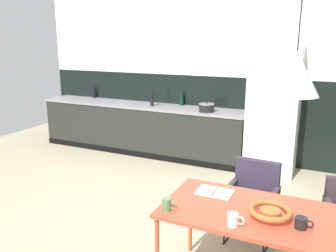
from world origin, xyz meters
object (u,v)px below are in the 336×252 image
Objects in this scene: cooking_pot at (207,108)px; armchair_far_side at (253,192)px; dining_table at (282,222)px; bottle_oil_tall at (182,99)px; mug_white_ceramic at (233,220)px; open_book at (215,192)px; fruit_bowl at (270,212)px; bottle_vinegar_dark at (94,93)px; mug_tall_blue at (301,223)px; bottle_spice_small at (152,99)px; refrigerator_column at (273,111)px; mug_glass_clear at (167,205)px; pendant_lamp_over_table_near at (296,73)px.

armchair_far_side is at bearing -58.40° from cooking_pot.
bottle_oil_tall is (-2.15, 3.12, 0.30)m from dining_table.
open_book is at bearing 121.14° from mug_white_ceramic.
open_book is (-0.50, 0.24, -0.04)m from fruit_bowl.
bottle_vinegar_dark is at bearing 139.64° from open_book.
mug_tall_blue is 4.03m from bottle_spice_small.
cooking_pot is at bearing 110.54° from open_book.
fruit_bowl is at bearing -62.52° from cooking_pot.
mug_white_ceramic is at bearing -85.92° from refrigerator_column.
bottle_spice_small is at bearing 132.67° from mug_tall_blue.
mug_glass_clear is 0.47× the size of bottle_oil_tall.
refrigerator_column is 2.72m from open_book.
refrigerator_column is 2.37× the size of armchair_far_side.
mug_tall_blue reaches higher than armchair_far_side.
dining_table is at bearing 18.73° from mug_glass_clear.
bottle_spice_small is at bearing 132.34° from dining_table.
mug_glass_clear is 3.59m from bottle_spice_small.
dining_table is 14.44× the size of mug_tall_blue.
fruit_bowl is at bearing -38.78° from bottle_vinegar_dark.
mug_glass_clear is at bearing -170.39° from mug_tall_blue.
dining_table is at bearing -47.66° from bottle_spice_small.
pendant_lamp_over_table_near is (0.53, -2.89, 0.84)m from refrigerator_column.
cooking_pot is 0.69m from bottle_oil_tall.
refrigerator_column reaches higher than mug_white_ceramic.
bottle_oil_tall is at bearing 32.80° from bottle_spice_small.
bottle_vinegar_dark is (-2.49, 0.35, 0.04)m from cooking_pot.
fruit_bowl is at bearing -25.75° from open_book.
armchair_far_side reaches higher than open_book.
fruit_bowl is (0.44, -2.95, -0.17)m from refrigerator_column.
mug_glass_clear is 0.38× the size of bottle_spice_small.
fruit_bowl is 2.54× the size of mug_tall_blue.
fruit_bowl is at bearing -148.14° from dining_table.
dining_table is 0.20m from mug_tall_blue.
refrigerator_column is 1.04m from cooking_pot.
refrigerator_column is 2.99m from fruit_bowl.
bottle_spice_small is at bearing 127.02° from open_book.
mug_white_ceramic is at bearing -42.35° from bottle_vinegar_dark.
bottle_spice_small is at bearing 119.50° from mug_glass_clear.
open_book is 2.77m from cooking_pot.
bottle_vinegar_dark reaches higher than dining_table.
fruit_bowl is 0.23m from mug_tall_blue.
mug_white_ceramic is at bearing 98.14° from armchair_far_side.
fruit_bowl is 5.09m from bottle_vinegar_dark.
open_book is at bearing -91.26° from refrigerator_column.
pendant_lamp_over_table_near is at bearing 90.00° from dining_table.
bottle_spice_small is 1.49m from bottle_vinegar_dark.
fruit_bowl is 1.27× the size of bottle_oil_tall.
mug_glass_clear is (-0.52, 0.01, 0.00)m from mug_white_ceramic.
bottle_oil_tall is (1.90, -0.00, -0.00)m from bottle_vinegar_dark.
fruit_bowl is 1.02m from pendant_lamp_over_table_near.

